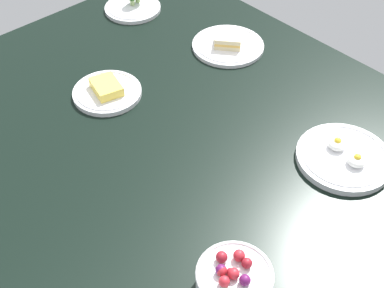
% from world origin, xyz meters
% --- Properties ---
extents(dining_table, '(1.48, 1.16, 0.04)m').
position_xyz_m(dining_table, '(0.00, 0.00, 0.02)').
color(dining_table, black).
rests_on(dining_table, ground).
extents(plate_sandwich, '(0.21, 0.21, 0.04)m').
position_xyz_m(plate_sandwich, '(-0.24, 0.36, 0.05)').
color(plate_sandwich, silver).
rests_on(plate_sandwich, dining_table).
extents(plate_cheese, '(0.18, 0.18, 0.04)m').
position_xyz_m(plate_cheese, '(-0.30, -0.02, 0.05)').
color(plate_cheese, silver).
rests_on(plate_cheese, dining_table).
extents(plate_eggs, '(0.22, 0.22, 0.05)m').
position_xyz_m(plate_eggs, '(0.26, 0.23, 0.05)').
color(plate_eggs, silver).
rests_on(plate_eggs, dining_table).
extents(bowl_berries, '(0.14, 0.14, 0.08)m').
position_xyz_m(bowl_berries, '(0.31, -0.19, 0.07)').
color(bowl_berries, silver).
rests_on(bowl_berries, dining_table).
extents(plate_broccoli, '(0.18, 0.18, 0.08)m').
position_xyz_m(plate_broccoli, '(-0.59, 0.29, 0.06)').
color(plate_broccoli, silver).
rests_on(plate_broccoli, dining_table).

